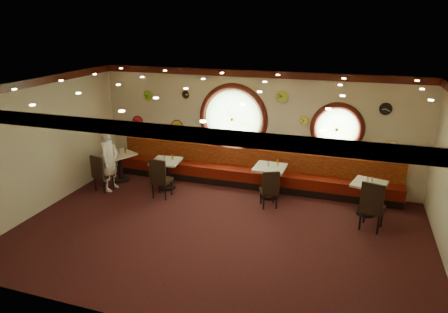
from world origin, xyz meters
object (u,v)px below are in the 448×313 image
condiment_b_salt (164,157)px  condiment_a_pepper (119,152)px  table_b (167,171)px  condiment_a_salt (119,151)px  condiment_c_pepper (269,165)px  condiment_d_pepper (372,182)px  condiment_c_salt (268,164)px  table_a (120,164)px  waiter (109,160)px  condiment_d_bottle (372,179)px  condiment_a_bottle (125,151)px  chair_d (372,203)px  chair_a (100,171)px  chair_b (160,176)px  condiment_c_bottle (278,163)px  table_d (368,194)px  condiment_d_salt (368,180)px  chair_c (270,187)px  condiment_b_bottle (172,157)px  table_c (270,178)px  condiment_b_pepper (164,158)px

condiment_b_salt → condiment_a_pepper: 1.42m
table_b → condiment_a_salt: 1.63m
condiment_c_pepper → condiment_d_pepper: size_ratio=1.07×
condiment_c_salt → table_b: bearing=-173.5°
table_a → waiter: bearing=-81.4°
table_b → condiment_d_bottle: (5.32, 0.14, 0.37)m
condiment_d_pepper → condiment_a_bottle: 6.67m
chair_d → condiment_a_pepper: bearing=-173.4°
chair_a → chair_b: 1.74m
condiment_a_salt → condiment_c_pepper: (4.38, 0.11, 0.03)m
condiment_a_salt → condiment_c_salt: bearing=1.9°
condiment_c_bottle → table_b: bearing=-172.1°
chair_d → condiment_c_pepper: (-2.53, 1.02, 0.25)m
condiment_d_pepper → waiter: (-6.74, -0.55, -0.00)m
condiment_d_pepper → waiter: waiter is taller
chair_a → condiment_a_pepper: bearing=95.4°
table_d → condiment_d_salt: (-0.05, 0.03, 0.36)m
chair_a → condiment_b_salt: bearing=40.7°
chair_a → chair_c: bearing=17.1°
table_b → condiment_b_salt: (-0.09, 0.09, 0.35)m
condiment_b_bottle → condiment_c_bottle: (2.85, 0.33, 0.04)m
chair_b → condiment_d_pepper: chair_b is taller
table_a → condiment_c_pepper: size_ratio=9.50×
condiment_c_bottle → table_c: bearing=-147.4°
chair_b → condiment_c_bottle: chair_b is taller
chair_d → condiment_a_pepper: 6.89m
condiment_d_pepper → condiment_d_bottle: size_ratio=0.71×
table_a → chair_b: size_ratio=1.49×
condiment_a_bottle → condiment_d_pepper: bearing=-1.3°
condiment_c_bottle → chair_a: bearing=-165.8°
table_a → chair_c: size_ratio=1.63×
condiment_d_bottle → waiter: size_ratio=0.08×
condiment_b_salt → condiment_d_pepper: 5.41m
table_d → condiment_a_salt: 6.86m
condiment_c_salt → condiment_a_bottle: size_ratio=0.69×
table_c → condiment_b_salt: condiment_b_salt is taller
condiment_d_pepper → condiment_a_bottle: condiment_a_bottle is taller
condiment_a_salt → condiment_a_pepper: same height
chair_d → condiment_d_pepper: chair_d is taller
table_c → condiment_a_salt: size_ratio=8.20×
chair_c → condiment_c_bottle: size_ratio=3.70×
condiment_a_salt → condiment_a_pepper: bearing=-48.4°
chair_a → condiment_b_pepper: chair_a is taller
chair_a → condiment_d_bottle: (6.92, 0.89, 0.30)m
condiment_c_pepper → condiment_d_bottle: (2.52, -0.14, -0.03)m
condiment_d_salt → condiment_c_pepper: (-2.42, 0.17, 0.04)m
condiment_b_salt → condiment_b_pepper: 0.12m
condiment_b_salt → condiment_a_bottle: condiment_a_bottle is taller
condiment_b_salt → waiter: (-1.33, -0.63, -0.00)m
chair_c → condiment_c_pepper: (-0.17, 0.61, 0.35)m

